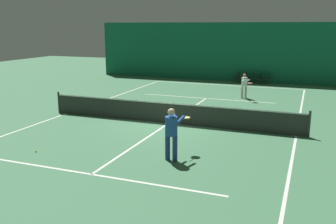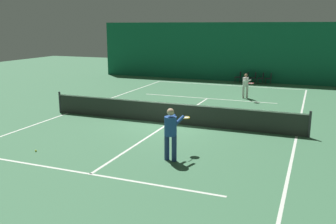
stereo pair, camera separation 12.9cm
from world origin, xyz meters
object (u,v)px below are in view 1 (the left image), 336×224
player_near (172,130)px  player_far (244,84)px  courtside_chair_1 (244,77)px  tennis_ball (36,151)px  courtside_chair_2 (252,77)px  tennis_net (169,112)px  courtside_chair_3 (260,77)px  courtside_chair_0 (237,76)px  courtside_chair_4 (267,78)px

player_near → player_far: player_near is taller
courtside_chair_1 → tennis_ball: 19.44m
courtside_chair_2 → tennis_ball: courtside_chair_2 is taller
tennis_net → courtside_chair_2: 13.76m
tennis_net → courtside_chair_3: 13.84m
courtside_chair_0 → courtside_chair_2: size_ratio=1.00×
player_far → tennis_ball: size_ratio=22.75×
courtside_chair_0 → courtside_chair_3: 1.73m
tennis_net → player_far: 7.60m
tennis_net → player_far: size_ratio=7.99×
player_near → courtside_chair_2: 18.06m
courtside_chair_4 → courtside_chair_1: bearing=-90.0°
player_near → courtside_chair_3: size_ratio=2.09×
courtside_chair_2 → courtside_chair_4: (1.16, 0.00, 0.00)m
courtside_chair_4 → tennis_net: bearing=-11.5°
courtside_chair_0 → tennis_net: bearing=-2.0°
tennis_net → tennis_ball: (-2.92, -5.37, -0.48)m
player_far → courtside_chair_0: (-1.66, 6.38, -0.39)m
player_near → courtside_chair_4: player_near is taller
courtside_chair_1 → courtside_chair_4: bearing=90.0°
player_near → player_far: bearing=7.0°
tennis_net → courtside_chair_1: tennis_net is taller
player_near → courtside_chair_0: (-1.34, 18.06, -0.53)m
tennis_net → courtside_chair_0: size_ratio=14.29×
tennis_net → courtside_chair_2: size_ratio=14.29×
courtside_chair_2 → courtside_chair_0: bearing=-90.0°
player_far → tennis_ball: bearing=-50.7°
courtside_chair_4 → tennis_ball: 19.87m
courtside_chair_4 → tennis_ball: size_ratio=12.73×
courtside_chair_3 → courtside_chair_4: (0.58, 0.00, 0.00)m
player_near → courtside_chair_2: size_ratio=2.09×
courtside_chair_3 → tennis_ball: 19.71m
player_far → courtside_chair_3: 6.39m
tennis_net → courtside_chair_0: (0.47, 13.66, -0.03)m
courtside_chair_2 → courtside_chair_4: size_ratio=1.00×
courtside_chair_1 → courtside_chair_3: 1.16m
courtside_chair_4 → courtside_chair_3: bearing=-90.0°
player_far → tennis_net: bearing=-45.3°
tennis_net → player_near: 4.77m
courtside_chair_0 → courtside_chair_3: size_ratio=1.00×
courtside_chair_0 → courtside_chair_4: bearing=90.0°
courtside_chair_1 → tennis_ball: courtside_chair_1 is taller
courtside_chair_3 → player_near: bearing=-1.3°
player_near → tennis_net: bearing=31.0°
courtside_chair_0 → courtside_chair_2: same height
tennis_net → courtside_chair_0: bearing=88.0°
courtside_chair_4 → tennis_ball: (-5.70, -19.03, -0.45)m
tennis_net → courtside_chair_1: bearing=85.6°
player_near → courtside_chair_3: (0.40, 18.06, -0.53)m
courtside_chair_2 → courtside_chair_3: same height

